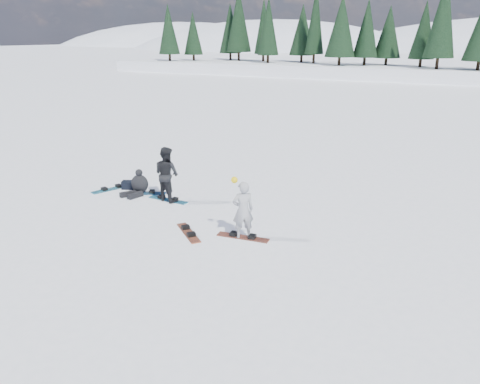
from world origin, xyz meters
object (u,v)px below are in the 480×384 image
at_px(snowboard_loose_a, 112,189).
at_px(snowboard_loose_b, 188,233).
at_px(snowboarder_woman, 243,210).
at_px(snowboarder_man, 167,174).
at_px(gear_bag, 128,185).
at_px(seated_rider, 139,184).
at_px(snowboard_loose_c, 144,193).

relative_size(snowboard_loose_a, snowboard_loose_b, 1.00).
distance_m(snowboarder_woman, snowboarder_man, 4.04).
bearing_deg(gear_bag, snowboarder_man, -10.95).
relative_size(snowboarder_man, gear_bag, 4.17).
xyz_separation_m(seated_rider, snowboard_loose_b, (3.49, -2.21, -0.33)).
xyz_separation_m(seated_rider, snowboard_loose_c, (0.17, 0.07, -0.33)).
bearing_deg(snowboarder_woman, gear_bag, -59.58).
xyz_separation_m(snowboarder_man, snowboard_loose_a, (-2.55, 0.05, -0.92)).
height_order(snowboarder_woman, snowboard_loose_c, snowboarder_woman).
xyz_separation_m(snowboarder_man, snowboard_loose_b, (2.15, -2.08, -0.92)).
xyz_separation_m(snowboarder_woman, gear_bag, (-5.73, 2.05, -0.69)).
bearing_deg(snowboard_loose_a, seated_rider, -63.24).
height_order(gear_bag, snowboard_loose_a, gear_bag).
height_order(snowboarder_man, gear_bag, snowboarder_man).
height_order(snowboarder_man, snowboard_loose_b, snowboarder_man).
bearing_deg(snowboarder_woman, snowboard_loose_c, -60.89).
distance_m(snowboarder_man, snowboard_loose_a, 2.71).
relative_size(snowboarder_woman, snowboard_loose_b, 1.20).
bearing_deg(snowboard_loose_b, snowboard_loose_a, -163.91).
xyz_separation_m(gear_bag, snowboard_loose_a, (-0.51, -0.34, -0.14)).
bearing_deg(snowboard_loose_b, seated_rider, -171.90).
bearing_deg(seated_rider, gear_bag, -177.39).
distance_m(snowboard_loose_a, snowboard_loose_b, 5.16).
bearing_deg(snowboard_loose_c, snowboard_loose_a, 160.64).
distance_m(gear_bag, snowboard_loose_a, 0.63).
xyz_separation_m(snowboarder_woman, snowboard_loose_b, (-1.53, -0.42, -0.82)).
bearing_deg(snowboard_loose_c, seated_rider, 177.85).
xyz_separation_m(snowboard_loose_b, snowboard_loose_c, (-3.33, 2.29, 0.00)).
height_order(seated_rider, snowboard_loose_b, seated_rider).
height_order(snowboard_loose_a, snowboard_loose_c, same).
xyz_separation_m(seated_rider, snowboard_loose_a, (-1.21, -0.08, -0.33)).
bearing_deg(seated_rider, snowboard_loose_b, -9.57).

